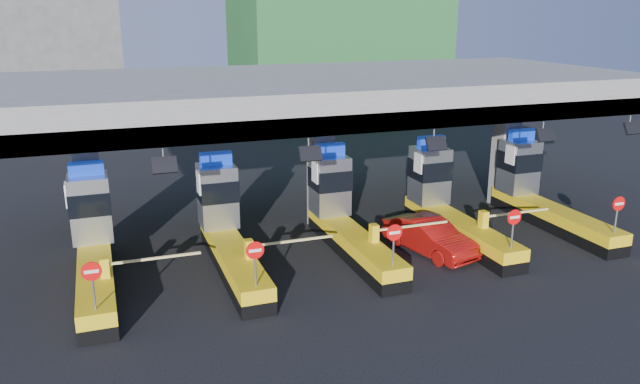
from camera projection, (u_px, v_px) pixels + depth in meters
name	position (u px, v px, depth m)	size (l,w,h in m)	color
ground	(344.00, 247.00, 26.59)	(120.00, 120.00, 0.00)	black
toll_canopy	(322.00, 95.00, 27.46)	(28.00, 12.09, 7.00)	slate
toll_lane_far_left	(93.00, 243.00, 23.21)	(4.43, 8.00, 4.16)	black
toll_lane_left	(226.00, 227.00, 24.83)	(4.43, 8.00, 4.16)	black
toll_lane_center	(342.00, 214.00, 26.45)	(4.43, 8.00, 4.16)	black
toll_lane_right	(445.00, 202.00, 28.07)	(4.43, 8.00, 4.16)	black
toll_lane_far_right	(537.00, 192.00, 29.69)	(4.43, 8.00, 4.16)	black
bg_building_concrete	(30.00, 19.00, 52.05)	(14.00, 10.00, 18.00)	#4C4C49
red_car	(430.00, 236.00, 25.78)	(1.53, 4.39, 1.45)	#9D0F0C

